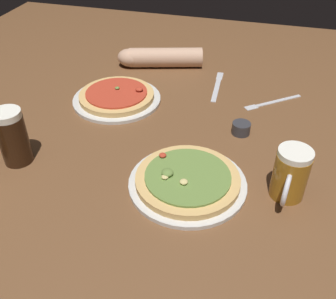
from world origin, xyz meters
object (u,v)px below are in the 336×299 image
at_px(pizza_plate_near, 187,181).
at_px(beer_mug_dark, 12,137).
at_px(ramekin_sauce, 241,128).
at_px(pizza_plate_far, 117,97).
at_px(diner_arm, 157,58).
at_px(beer_mug_pale, 290,175).
at_px(knife_right, 217,86).
at_px(fork_left, 272,102).

xyz_separation_m(pizza_plate_near, beer_mug_dark, (-0.49, -0.02, 0.06)).
height_order(beer_mug_dark, ramekin_sauce, beer_mug_dark).
distance_m(pizza_plate_far, diner_arm, 0.31).
bearing_deg(pizza_plate_far, beer_mug_dark, -111.45).
relative_size(beer_mug_pale, diner_arm, 0.41).
height_order(pizza_plate_far, ramekin_sauce, pizza_plate_far).
xyz_separation_m(ramekin_sauce, knife_right, (-0.12, 0.29, -0.02)).
height_order(knife_right, diner_arm, diner_arm).
distance_m(beer_mug_dark, fork_left, 0.87).
bearing_deg(ramekin_sauce, beer_mug_dark, -153.26).
xyz_separation_m(fork_left, diner_arm, (-0.48, 0.17, 0.04)).
distance_m(beer_mug_pale, diner_arm, 0.84).
bearing_deg(beer_mug_dark, ramekin_sauce, 26.74).
relative_size(fork_left, knife_right, 0.81).
bearing_deg(fork_left, pizza_plate_far, -165.98).
height_order(pizza_plate_near, fork_left, pizza_plate_near).
relative_size(ramekin_sauce, fork_left, 0.30).
distance_m(pizza_plate_near, beer_mug_dark, 0.50).
relative_size(pizza_plate_far, diner_arm, 0.90).
relative_size(pizza_plate_far, knife_right, 1.31).
distance_m(beer_mug_dark, ramekin_sauce, 0.68).
relative_size(pizza_plate_near, knife_right, 1.32).
xyz_separation_m(beer_mug_dark, fork_left, (0.69, 0.52, -0.08)).
xyz_separation_m(fork_left, knife_right, (-0.21, 0.07, 0.00)).
distance_m(fork_left, knife_right, 0.22).
xyz_separation_m(pizza_plate_far, beer_mug_pale, (0.59, -0.33, 0.05)).
xyz_separation_m(ramekin_sauce, diner_arm, (-0.39, 0.39, 0.02)).
bearing_deg(pizza_plate_near, fork_left, 68.89).
xyz_separation_m(pizza_plate_near, pizza_plate_far, (-0.34, 0.36, -0.00)).
height_order(pizza_plate_near, pizza_plate_far, pizza_plate_near).
height_order(ramekin_sauce, diner_arm, diner_arm).
relative_size(pizza_plate_near, fork_left, 1.63).
bearing_deg(pizza_plate_near, ramekin_sauce, 69.03).
bearing_deg(diner_arm, pizza_plate_near, -67.03).
distance_m(knife_right, diner_arm, 0.29).
bearing_deg(ramekin_sauce, knife_right, 113.27).
distance_m(pizza_plate_far, knife_right, 0.38).
bearing_deg(pizza_plate_near, pizza_plate_far, 133.21).
height_order(beer_mug_dark, beer_mug_pale, beer_mug_dark).
bearing_deg(pizza_plate_far, knife_right, 31.62).
distance_m(pizza_plate_far, beer_mug_pale, 0.68).
bearing_deg(beer_mug_dark, beer_mug_pale, 4.23).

